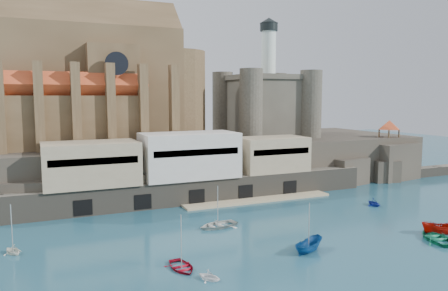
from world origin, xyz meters
TOP-DOWN VIEW (x-y plane):
  - ground at (0.00, 0.00)m, footprint 300.00×300.00m
  - promontory at (-0.19, 39.37)m, footprint 100.00×36.00m
  - quay at (-10.19, 23.07)m, footprint 70.00×12.00m
  - church at (-24.13, 41.85)m, footprint 47.00×25.93m
  - castle_keep at (16.08, 41.08)m, footprint 21.20×21.20m
  - rock_outcrop at (42.00, 25.84)m, footprint 14.50×10.50m
  - pavilion at (42.00, 26.00)m, footprint 6.40×6.40m
  - boat_0 at (-21.93, -7.74)m, footprint 3.66×1.27m
  - boat_1 at (-20.15, -11.92)m, footprint 2.88×2.59m
  - boat_2 at (-5.24, -9.05)m, footprint 2.69×2.66m
  - boat_3 at (13.63, -12.47)m, footprint 4.93×2.86m
  - boat_4 at (-40.00, 5.45)m, footprint 3.14×2.75m
  - boat_5 at (16.44, -10.75)m, footprint 2.82×2.79m
  - boat_6 at (-11.78, 5.44)m, footprint 2.14×4.70m
  - boat_7 at (19.42, 6.04)m, footprint 3.12×2.15m

SIDE VIEW (x-z plane):
  - ground at x=0.00m, z-range 0.00..0.00m
  - boat_0 at x=-21.93m, z-range -2.52..2.52m
  - boat_1 at x=-20.15m, z-range -1.42..1.42m
  - boat_2 at x=-5.24m, z-range -2.65..2.65m
  - boat_3 at x=13.63m, z-range -3.32..3.32m
  - boat_4 at x=-40.00m, z-range -1.55..1.55m
  - boat_5 at x=16.44m, z-range -2.78..2.78m
  - boat_6 at x=-11.78m, z-range -3.17..3.17m
  - boat_7 at x=19.42m, z-range -1.68..1.68m
  - rock_outcrop at x=42.00m, z-range -0.33..8.37m
  - promontory at x=-0.19m, z-range -0.08..9.92m
  - quay at x=-10.19m, z-range -0.46..12.59m
  - pavilion at x=42.00m, z-range 10.03..15.43m
  - castle_keep at x=16.08m, z-range 3.66..32.96m
  - church at x=-24.13m, z-range 6.88..37.38m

